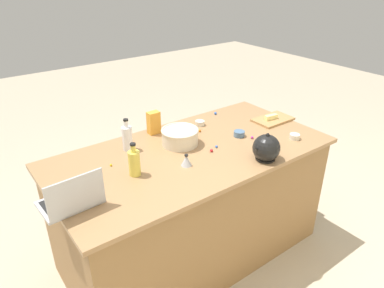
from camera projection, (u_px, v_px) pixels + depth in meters
The scene contains 22 objects.
ground_plane at pixel (192, 250), 2.85m from camera, with size 12.00×12.00×0.00m, color #B7A88E.
island_counter at pixel (192, 204), 2.65m from camera, with size 1.93×0.97×0.90m.
laptop at pixel (72, 199), 1.86m from camera, with size 0.32×0.25×0.22m.
mixing_bowl_large at pixel (180, 136), 2.50m from camera, with size 0.26×0.26×0.12m.
bottle_vinegar at pixel (127, 138), 2.41m from camera, with size 0.07×0.07×0.23m.
bottle_oil at pixel (134, 162), 2.13m from camera, with size 0.07×0.07×0.21m.
kettle at pixel (266, 148), 2.30m from camera, with size 0.21×0.18×0.20m.
cutting_board at pixel (273, 119), 2.90m from camera, with size 0.32×0.20×0.02m, color #AD7F4C.
butter_stick_left at pixel (271, 117), 2.87m from camera, with size 0.11×0.04×0.04m, color #F4E58C.
ramekin_small at pixel (239, 134), 2.63m from camera, with size 0.08×0.08×0.04m, color slate.
ramekin_medium at pixel (295, 137), 2.60m from camera, with size 0.07×0.07×0.04m, color beige.
ramekin_wide at pixel (200, 123), 2.81m from camera, with size 0.07×0.07×0.04m, color beige.
kitchen_timer at pixel (186, 160), 2.25m from camera, with size 0.07×0.07×0.08m.
candy_bag at pixel (154, 123), 2.65m from camera, with size 0.09×0.06×0.17m, color gold.
candy_0 at pixel (215, 113), 3.01m from camera, with size 0.02×0.02×0.02m, color blue.
candy_1 at pixel (200, 131), 2.71m from camera, with size 0.02×0.02×0.02m, color orange.
candy_2 at pixel (211, 150), 2.42m from camera, with size 0.02×0.02×0.02m, color red.
candy_3 at pixel (101, 177), 2.12m from camera, with size 0.02×0.02×0.02m, color yellow.
candy_4 at pixel (252, 137), 2.60m from camera, with size 0.02×0.02×0.02m, color #CC3399.
candy_5 at pixel (111, 165), 2.25m from camera, with size 0.02×0.02×0.02m, color yellow.
candy_6 at pixel (263, 138), 2.59m from camera, with size 0.01×0.01×0.01m, color red.
candy_7 at pixel (216, 147), 2.48m from camera, with size 0.02×0.02×0.02m, color blue.
Camera 1 is at (1.28, 1.73, 2.05)m, focal length 33.43 mm.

